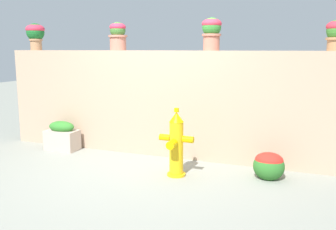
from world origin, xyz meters
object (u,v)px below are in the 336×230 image
potted_plant_1 (118,35)px  flower_bush_left (269,165)px  potted_plant_0 (35,33)px  potted_plant_2 (212,31)px  fire_hydrant (176,145)px  planter_box (62,136)px

potted_plant_1 → flower_bush_left: potted_plant_1 is taller
potted_plant_0 → potted_plant_2: size_ratio=0.97×
fire_hydrant → potted_plant_2: bearing=78.6°
potted_plant_0 → planter_box: bearing=-26.6°
flower_bush_left → planter_box: 3.28m
potted_plant_1 → planter_box: (-0.84, -0.41, -1.61)m
potted_plant_1 → potted_plant_2: size_ratio=0.94×
planter_box → potted_plant_1: bearing=26.2°
fire_hydrant → planter_box: size_ratio=1.70×
potted_plant_0 → potted_plant_1: bearing=1.9°
potted_plant_1 → potted_plant_2: 1.50m
fire_hydrant → planter_box: (-2.15, 0.50, -0.18)m
potted_plant_0 → fire_hydrant: potted_plant_0 is taller
potted_plant_1 → planter_box: size_ratio=0.83×
potted_plant_2 → flower_bush_left: size_ratio=1.18×
flower_bush_left → planter_box: (-3.28, 0.18, 0.04)m
flower_bush_left → planter_box: size_ratio=0.75×
potted_plant_2 → potted_plant_0: bearing=-178.7°
potted_plant_2 → flower_bush_left: potted_plant_2 is taller
fire_hydrant → planter_box: bearing=166.8°
potted_plant_2 → planter_box: (-2.34, -0.43, -1.64)m
potted_plant_1 → potted_plant_0: bearing=-178.1°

